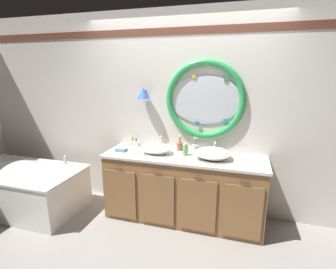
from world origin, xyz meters
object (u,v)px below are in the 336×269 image
object	(u,v)px
sink_basin_left	(156,148)
toothbrush_holder_left	(180,146)
bathtub	(22,185)
soap_dispenser	(185,150)
sink_basin_right	(213,153)
folded_hand_towel	(121,150)
toiletry_basket	(135,143)
toothbrush_holder_right	(195,148)

from	to	relation	value
sink_basin_left	toothbrush_holder_left	bearing A→B (deg)	38.76
bathtub	soap_dispenser	xyz separation A→B (m)	(2.18, 0.40, 0.57)
sink_basin_right	folded_hand_towel	size ratio (longest dim) A/B	3.03
bathtub	sink_basin_right	xyz separation A→B (m)	(2.51, 0.35, 0.58)
toiletry_basket	toothbrush_holder_right	bearing A→B (deg)	-2.66
sink_basin_left	soap_dispenser	world-z (taller)	soap_dispenser
folded_hand_towel	bathtub	bearing A→B (deg)	-166.90
folded_hand_towel	soap_dispenser	bearing A→B (deg)	5.74
bathtub	folded_hand_towel	world-z (taller)	folded_hand_towel
toothbrush_holder_right	toiletry_basket	world-z (taller)	toothbrush_holder_right
toiletry_basket	soap_dispenser	bearing A→B (deg)	-14.50
folded_hand_towel	sink_basin_left	bearing A→B (deg)	4.88
folded_hand_towel	toiletry_basket	xyz separation A→B (m)	(0.06, 0.28, 0.02)
folded_hand_towel	toothbrush_holder_right	bearing A→B (deg)	14.73
bathtub	toothbrush_holder_right	distance (m)	2.40
toothbrush_holder_left	bathtub	bearing A→B (deg)	-164.85
toothbrush_holder_right	sink_basin_left	bearing A→B (deg)	-156.27
toothbrush_holder_left	soap_dispenser	world-z (taller)	toothbrush_holder_left
toothbrush_holder_right	folded_hand_towel	size ratio (longest dim) A/B	1.40
bathtub	toothbrush_holder_left	world-z (taller)	toothbrush_holder_left
bathtub	sink_basin_left	bearing A→B (deg)	11.08
toothbrush_holder_right	folded_hand_towel	xyz separation A→B (m)	(-0.91, -0.24, -0.04)
bathtub	toothbrush_holder_left	xyz separation A→B (m)	(2.07, 0.56, 0.57)
sink_basin_left	toothbrush_holder_left	size ratio (longest dim) A/B	1.91
sink_basin_right	folded_hand_towel	bearing A→B (deg)	-178.08
sink_basin_left	folded_hand_towel	distance (m)	0.46
bathtub	soap_dispenser	world-z (taller)	soap_dispenser
toothbrush_holder_left	folded_hand_towel	bearing A→B (deg)	-161.05
folded_hand_towel	toiletry_basket	bearing A→B (deg)	78.12
sink_basin_right	toothbrush_holder_left	distance (m)	0.49
sink_basin_right	toothbrush_holder_right	bearing A→B (deg)	140.55
toothbrush_holder_left	folded_hand_towel	world-z (taller)	toothbrush_holder_left
bathtub	toothbrush_holder_right	size ratio (longest dim) A/B	8.16
sink_basin_left	sink_basin_right	world-z (taller)	sink_basin_right
toothbrush_holder_left	toiletry_basket	world-z (taller)	toothbrush_holder_left
sink_basin_right	sink_basin_left	bearing A→B (deg)	-180.00
bathtub	toothbrush_holder_left	size ratio (longest dim) A/B	7.85
bathtub	toothbrush_holder_right	bearing A→B (deg)	13.76
sink_basin_left	folded_hand_towel	world-z (taller)	sink_basin_left
soap_dispenser	toiletry_basket	world-z (taller)	soap_dispenser
soap_dispenser	toiletry_basket	xyz separation A→B (m)	(-0.76, 0.20, -0.03)
soap_dispenser	toothbrush_holder_left	bearing A→B (deg)	124.39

